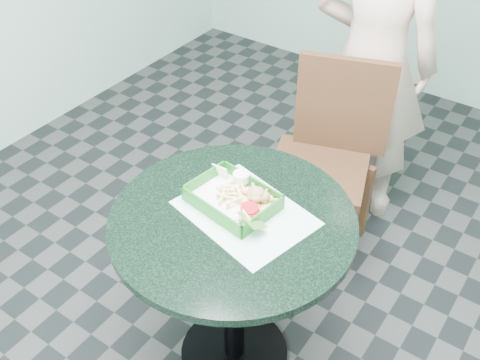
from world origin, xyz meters
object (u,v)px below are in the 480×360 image
Objects in this scene: food_basket at (232,205)px; crab_sandwich at (258,199)px; cafe_table at (233,257)px; diner_person at (374,47)px; sauce_ramekin at (237,180)px; dining_chair at (329,147)px.

crab_sandwich reaches higher than food_basket.
cafe_table is 0.46× the size of diner_person.
diner_person is at bearing 90.62° from food_basket.
crab_sandwich is 1.91× the size of sauce_ramekin.
sauce_ramekin reaches higher than cafe_table.
food_basket reaches higher than cafe_table.
crab_sandwich is at bearing 70.07° from cafe_table.
crab_sandwich is (0.10, -0.75, 0.27)m from dining_chair.
cafe_table is 0.27m from sauce_ramekin.
diner_person is at bearing 94.47° from crab_sandwich.
diner_person is 30.96× the size of sauce_ramekin.
cafe_table is 0.89× the size of dining_chair.
diner_person is at bearing 92.43° from cafe_table.
dining_chair is 16.01× the size of sauce_ramekin.
dining_chair is 0.52× the size of diner_person.
cafe_table is 1.21m from diner_person.
crab_sandwich is at bearing -101.22° from dining_chair.
diner_person is 6.38× the size of food_basket.
crab_sandwich reaches higher than cafe_table.
cafe_table is at bearing -53.49° from food_basket.
cafe_table is at bearing -59.98° from sauce_ramekin.
dining_chair is 0.76m from sauce_ramekin.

